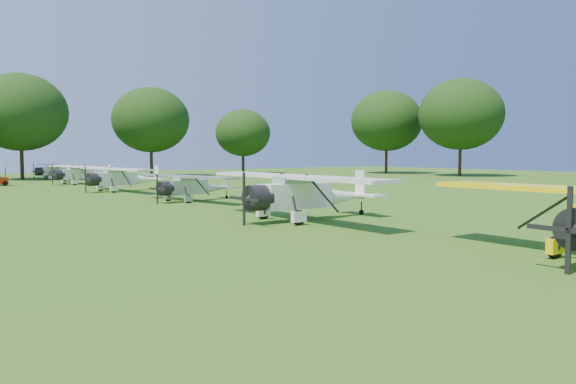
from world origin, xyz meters
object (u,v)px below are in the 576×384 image
object	(u,v)px
aircraft_3	(305,191)
aircraft_7	(59,170)
aircraft_5	(122,176)
aircraft_4	(192,185)
aircraft_6	(81,172)

from	to	relation	value
aircraft_3	aircraft_7	size ratio (longest dim) A/B	1.19
aircraft_5	aircraft_7	size ratio (longest dim) A/B	1.08
aircraft_4	aircraft_5	size ratio (longest dim) A/B	0.88
aircraft_5	aircraft_6	xyz separation A→B (m)	(0.49, 13.09, -0.05)
aircraft_3	aircraft_7	distance (m)	50.52
aircraft_4	aircraft_6	xyz separation A→B (m)	(0.14, 25.42, 0.10)
aircraft_4	aircraft_7	size ratio (longest dim) A/B	0.95
aircraft_3	aircraft_6	world-z (taller)	aircraft_3
aircraft_5	aircraft_7	world-z (taller)	aircraft_5
aircraft_6	aircraft_7	size ratio (longest dim) A/B	1.04
aircraft_3	aircraft_4	distance (m)	12.91
aircraft_3	aircraft_6	xyz separation A→B (m)	(0.64, 38.31, -0.19)
aircraft_3	aircraft_5	bearing A→B (deg)	89.66
aircraft_3	aircraft_7	xyz separation A→B (m)	(1.55, 50.49, -0.22)
aircraft_4	aircraft_5	distance (m)	12.34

